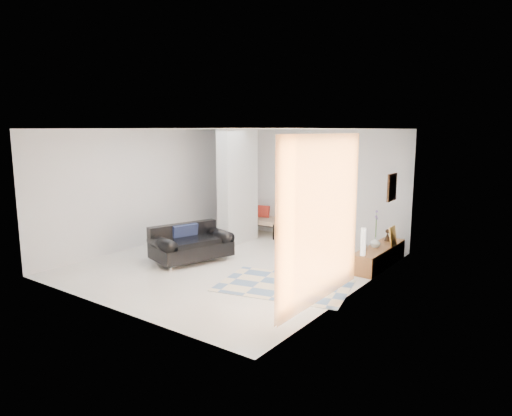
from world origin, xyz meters
The scene contains 17 objects.
floor centered at (0.00, 0.00, 0.00)m, with size 6.00×6.00×0.00m, color beige.
ceiling centered at (0.00, 0.00, 2.80)m, with size 6.00×6.00×0.00m, color white.
wall_back centered at (0.00, 3.00, 1.40)m, with size 6.00×6.00×0.00m, color silver.
wall_front centered at (0.00, -3.00, 1.40)m, with size 6.00×6.00×0.00m, color silver.
wall_left centered at (-2.75, 0.00, 1.40)m, with size 6.00×6.00×0.00m, color silver.
wall_right centered at (2.75, 0.00, 1.40)m, with size 6.00×6.00×0.00m, color silver.
partition_column centered at (-1.10, 1.60, 1.40)m, with size 0.35×1.20×2.80m, color #AEB3B5.
hallway_door centered at (-2.10, 2.96, 1.02)m, with size 0.85×0.06×2.04m, color silver.
curtain centered at (2.67, -1.15, 1.45)m, with size 2.55×2.55×0.00m, color #FF9F43.
wall_art centered at (2.72, 1.70, 1.65)m, with size 0.04×0.45×0.55m, color #3A1F0F.
media_console centered at (2.52, 1.70, 0.20)m, with size 0.45×1.90×0.80m.
loveseat centered at (-0.93, -0.30, 0.35)m, with size 1.39×1.83×0.76m.
daybed centered at (-1.43, 2.62, 0.41)m, with size 1.85×0.88×0.77m.
area_rug centered at (1.60, -0.52, 0.01)m, with size 2.30×1.53×0.01m, color beige.
cylinder_lamp centered at (2.50, 0.88, 0.67)m, with size 0.10×0.10×0.53m, color white.
bronze_figurine centered at (2.47, 2.29, 0.53)m, with size 0.13×0.13×0.26m, color black, non-canonical shape.
vase centered at (2.47, 1.59, 0.51)m, with size 0.21×0.21×0.22m, color silver.
Camera 1 is at (5.79, -7.20, 2.78)m, focal length 32.00 mm.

